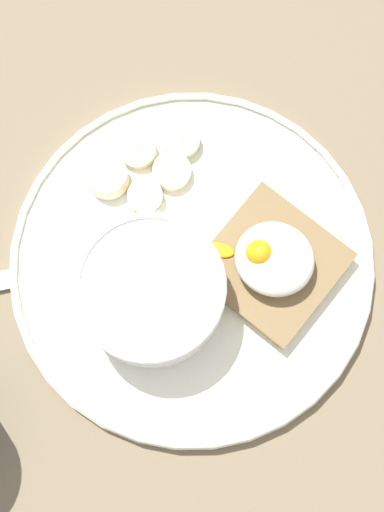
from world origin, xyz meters
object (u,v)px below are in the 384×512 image
at_px(banana_slice_back, 181,141).
at_px(banana_slice_inner, 108,178).
at_px(oatmeal_bowl, 151,292).
at_px(poached_egg, 273,258).
at_px(banana_slice_front, 138,150).
at_px(banana_slice_right, 145,196).
at_px(banana_slice_left, 172,172).
at_px(toast_slice, 272,265).

xyz_separation_m(banana_slice_back, banana_slice_inner, (0.04, 0.06, 0.00)).
relative_size(oatmeal_bowl, banana_slice_inner, 2.31).
xyz_separation_m(oatmeal_bowl, poached_egg, (-0.07, -0.07, 0.00)).
bearing_deg(banana_slice_front, banana_slice_right, 126.58).
relative_size(oatmeal_bowl, banana_slice_back, 2.90).
height_order(poached_egg, banana_slice_right, poached_egg).
relative_size(poached_egg, banana_slice_front, 2.08).
bearing_deg(banana_slice_back, oatmeal_bowl, 108.10).
xyz_separation_m(banana_slice_right, banana_slice_inner, (0.04, 0.00, 0.00)).
bearing_deg(banana_slice_inner, banana_slice_left, -145.69).
bearing_deg(poached_egg, banana_slice_back, -28.64).
relative_size(banana_slice_back, banana_slice_right, 0.95).
height_order(poached_egg, banana_slice_inner, poached_egg).
distance_m(oatmeal_bowl, banana_slice_front, 0.13).
distance_m(toast_slice, banana_slice_inner, 0.16).
distance_m(banana_slice_front, banana_slice_back, 0.04).
relative_size(toast_slice, banana_slice_left, 2.83).
bearing_deg(banana_slice_front, oatmeal_bowl, 123.87).
bearing_deg(banana_slice_inner, toast_slice, 178.73).
relative_size(oatmeal_bowl, banana_slice_right, 2.76).
distance_m(oatmeal_bowl, poached_egg, 0.10).
relative_size(banana_slice_front, banana_slice_back, 1.06).
height_order(banana_slice_left, banana_slice_back, same).
relative_size(banana_slice_back, banana_slice_inner, 0.80).
height_order(poached_egg, banana_slice_front, poached_egg).
bearing_deg(banana_slice_back, banana_slice_front, 40.82).
distance_m(oatmeal_bowl, banana_slice_right, 0.09).
height_order(oatmeal_bowl, banana_slice_front, oatmeal_bowl).
xyz_separation_m(toast_slice, banana_slice_front, (0.14, -0.04, -0.00)).
distance_m(poached_egg, banana_slice_left, 0.12).
distance_m(banana_slice_left, banana_slice_inner, 0.05).
xyz_separation_m(banana_slice_left, banana_slice_back, (0.01, -0.03, -0.00)).
distance_m(oatmeal_bowl, banana_slice_inner, 0.11).
height_order(toast_slice, banana_slice_inner, banana_slice_inner).
distance_m(oatmeal_bowl, banana_slice_left, 0.11).
bearing_deg(poached_egg, banana_slice_inner, -1.43).
bearing_deg(banana_slice_right, toast_slice, 177.90).
height_order(toast_slice, banana_slice_right, same).
relative_size(toast_slice, banana_slice_front, 2.75).
height_order(banana_slice_back, banana_slice_inner, banana_slice_inner).
xyz_separation_m(poached_egg, banana_slice_right, (0.12, -0.00, -0.02)).
relative_size(toast_slice, poached_egg, 1.32).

